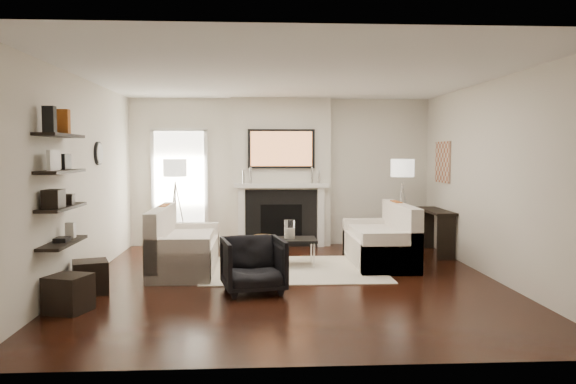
{
  "coord_description": "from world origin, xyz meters",
  "views": [
    {
      "loc": [
        -0.46,
        -7.36,
        1.71
      ],
      "look_at": [
        0.0,
        0.6,
        1.15
      ],
      "focal_mm": 35.0,
      "sensor_mm": 36.0,
      "label": 1
    }
  ],
  "objects": [
    {
      "name": "lamp_left_leg_b",
      "position": [
        -1.91,
        2.49,
        0.6
      ],
      "size": [
        0.14,
        0.22,
        1.23
      ],
      "primitive_type": "cylinder",
      "rotation": [
        0.18,
        0.0,
        0.52
      ],
      "color": "silver",
      "rests_on": "floor"
    },
    {
      "name": "fireplace_surround",
      "position": [
        0.0,
        2.74,
        0.52
      ],
      "size": [
        1.3,
        0.02,
        1.04
      ],
      "primitive_type": "cube",
      "color": "black",
      "rests_on": "floor"
    },
    {
      "name": "hallway_panel",
      "position": [
        -1.85,
        2.98,
        1.05
      ],
      "size": [
        0.9,
        0.02,
        2.1
      ],
      "primitive_type": "cube",
      "color": "white",
      "rests_on": "floor"
    },
    {
      "name": "console_leg_s",
      "position": [
        2.57,
        2.44,
        0.35
      ],
      "size": [
        0.3,
        0.04,
        0.71
      ],
      "primitive_type": "cube",
      "color": "black",
      "rests_on": "floor"
    },
    {
      "name": "coffee_leg_ne",
      "position": [
        0.4,
        0.77,
        0.19
      ],
      "size": [
        0.02,
        0.02,
        0.38
      ],
      "primitive_type": "cylinder",
      "color": "silver",
      "rests_on": "floor"
    },
    {
      "name": "loveseat_right_cushion",
      "position": [
        1.38,
        1.1,
        0.47
      ],
      "size": [
        0.63,
        1.44,
        0.1
      ],
      "primitive_type": "cube",
      "color": "silver",
      "rests_on": "loveseat_right_base"
    },
    {
      "name": "ottoman_near",
      "position": [
        -2.47,
        -0.51,
        0.2
      ],
      "size": [
        0.51,
        0.51,
        0.4
      ],
      "primitive_type": "cube",
      "rotation": [
        0.0,
        0.0,
        0.34
      ],
      "color": "black",
      "rests_on": "floor"
    },
    {
      "name": "loveseat_right_arm_n",
      "position": [
        1.43,
        0.29,
        0.3
      ],
      "size": [
        0.85,
        0.18,
        0.6
      ],
      "primitive_type": "cube",
      "color": "silver",
      "rests_on": "floor"
    },
    {
      "name": "lamp_left_post",
      "position": [
        -1.85,
        2.4,
        0.6
      ],
      "size": [
        0.02,
        0.02,
        1.2
      ],
      "primitive_type": "cylinder",
      "color": "silver",
      "rests_on": "floor"
    },
    {
      "name": "wall_art",
      "position": [
        2.73,
        2.05,
        1.55
      ],
      "size": [
        0.03,
        0.7,
        0.7
      ],
      "primitive_type": "cube",
      "color": "#AE7957",
      "rests_on": "wall_right"
    },
    {
      "name": "tv_body",
      "position": [
        0.0,
        2.71,
        1.78
      ],
      "size": [
        1.2,
        0.06,
        0.7
      ],
      "primitive_type": "cube",
      "color": "black",
      "rests_on": "chimney_breast"
    },
    {
      "name": "lamp_right_post",
      "position": [
        2.05,
        2.1,
        0.6
      ],
      "size": [
        0.02,
        0.02,
        1.2
      ],
      "primitive_type": "cylinder",
      "color": "silver",
      "rests_on": "floor"
    },
    {
      "name": "door_trim_r",
      "position": [
        -1.37,
        2.96,
        1.05
      ],
      "size": [
        0.06,
        0.06,
        2.16
      ],
      "primitive_type": "cube",
      "color": "white",
      "rests_on": "floor"
    },
    {
      "name": "loveseat_left_arm_n",
      "position": [
        -1.48,
        -0.09,
        0.3
      ],
      "size": [
        0.85,
        0.18,
        0.6
      ],
      "primitive_type": "cube",
      "color": "silver",
      "rests_on": "floor"
    },
    {
      "name": "room_envelope",
      "position": [
        0.0,
        0.0,
        1.35
      ],
      "size": [
        6.0,
        6.0,
        6.0
      ],
      "color": "black",
      "rests_on": "ground"
    },
    {
      "name": "decor_magfile_b",
      "position": [
        -2.62,
        -0.86,
        2.06
      ],
      "size": [
        0.12,
        0.1,
        0.28
      ],
      "primitive_type": "cube",
      "color": "#9A4912",
      "rests_on": "shelf_top"
    },
    {
      "name": "copper_bowl",
      "position": [
        -0.35,
        0.99,
        0.45
      ],
      "size": [
        0.31,
        0.31,
        0.05
      ],
      "primitive_type": "cylinder",
      "color": "#BD781F",
      "rests_on": "coffee_table"
    },
    {
      "name": "ottoman_far",
      "position": [
        -2.47,
        -1.31,
        0.2
      ],
      "size": [
        0.51,
        0.51,
        0.4
      ],
      "primitive_type": "cube",
      "rotation": [
        0.0,
        0.0,
        -0.33
      ],
      "color": "black",
      "rests_on": "floor"
    },
    {
      "name": "tv_screen",
      "position": [
        0.0,
        2.68,
        1.78
      ],
      "size": [
        1.1,
        0.0,
        0.62
      ],
      "primitive_type": "cube",
      "color": "#BF723F",
      "rests_on": "tv_body"
    },
    {
      "name": "lamp_right_shade",
      "position": [
        2.05,
        2.1,
        1.45
      ],
      "size": [
        0.4,
        0.4,
        0.3
      ],
      "primitive_type": "cylinder",
      "color": "white",
      "rests_on": "lamp_right_post"
    },
    {
      "name": "loveseat_left_cushion",
      "position": [
        -1.43,
        0.72,
        0.47
      ],
      "size": [
        0.63,
        1.44,
        0.1
      ],
      "primitive_type": "cube",
      "color": "silver",
      "rests_on": "loveseat_left_base"
    },
    {
      "name": "mantel_pilaster_l",
      "position": [
        -0.72,
        2.71,
        0.55
      ],
      "size": [
        0.12,
        0.08,
        1.1
      ],
      "primitive_type": "cube",
      "color": "white",
      "rests_on": "floor"
    },
    {
      "name": "decor_frame_b",
      "position": [
        -2.62,
        -0.81,
        1.61
      ],
      "size": [
        0.04,
        0.22,
        0.18
      ],
      "primitive_type": "cube",
      "color": "black",
      "rests_on": "shelf_upper"
    },
    {
      "name": "loveseat_left_base",
      "position": [
        -1.48,
        0.72,
        0.21
      ],
      "size": [
        0.85,
        1.8,
        0.42
      ],
      "primitive_type": "cube",
      "color": "silver",
      "rests_on": "floor"
    },
    {
      "name": "console_leg_n",
      "position": [
        2.57,
        1.34,
        0.35
      ],
      "size": [
        0.3,
        0.04,
        0.71
      ],
      "primitive_type": "cube",
      "color": "black",
      "rests_on": "floor"
    },
    {
      "name": "shelf_top",
      "position": [
        -2.62,
        -1.0,
        1.9
      ],
      "size": [
        0.25,
        1.0,
        0.04
      ],
      "primitive_type": "cube",
      "color": "black",
      "rests_on": "wall_left"
    },
    {
      "name": "console_top",
      "position": [
        2.57,
        1.89,
        0.73
      ],
      "size": [
        0.35,
        1.2,
        0.04
      ],
      "primitive_type": "cube",
      "color": "black",
      "rests_on": "floor"
    },
    {
      "name": "coffee_leg_sw",
      "position": [
        -0.6,
        1.21,
        0.19
      ],
      "size": [
        0.02,
        0.02,
        0.38
      ],
      "primitive_type": "cylinder",
      "color": "silver",
      "rests_on": "floor"
    },
    {
      "name": "shelf_upper",
      "position": [
        -2.62,
        -1.0,
        1.5
      ],
      "size": [
        0.25,
        1.0,
        0.04
      ],
      "primitive_type": "cube",
      "color": "black",
      "rests_on": "wall_left"
    },
    {
      "name": "armchair",
      "position": [
        -0.49,
        -0.57,
        0.37
      ],
      "size": [
        0.84,
        0.8,
        0.74
      ],
      "primitive_type": "imported",
      "rotation": [
        0.0,
        0.0,
        0.2
      ],
      "color": "black",
      "rests_on": "floor"
    },
    {
      "name": "decor_frame_a",
      "position": [
        -2.62,
        -1.22,
        1.63
      ],
      "size": [
        0.04,
        0.3,
        0.22
      ],
      "primitive_type": "cube",
      "color": "white",
      "rests_on": "shelf_upper"
    },
    {
      "name": "lamp_left_leg_c",
      "position": [
        -1.91,
        2.3,
        0.6
      ],
      "size": [
        0.14,
        0.22,
        1.23
      ],
      "primitive_type": "cylinder",
      "rotation": [
        0.18,
        0.0,
        2.62
      ],
      "color": "silver",
      "rests_on": "floor"
    },
    {
      "name": "candlestick_l_short",
      "position": [
        -0.68,
        2.7,
        1.27
      ],
      "size": [
        0.04,
        0.04,
        0.24
      ],
      "primitive_type": "cylinder",
      "color": "silver",
      "rests_on": "mantel_shelf"
    },
    {
      "name": "door_trim_top",
      "position": [
        -1.85,
        2.96,
        2.13
      ],
      "size": [
        1.02,
        0.06,
        0.06
      ],
      "primitive_type": "cube",
      "color": "white",
      "rests_on": "wall_back"
    },
    {
      "name": "pillow_left_orange",
      "position": [
        -1.81,
        1.02,
        0.73
      ],
      "size": [
        0.1,
        0.42,
        0.42
      ],
      "primitive_type": "cube",
      "color": "#9A4912",
      "rests_on": "loveseat_left_cushion"
    },
    {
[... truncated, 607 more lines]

